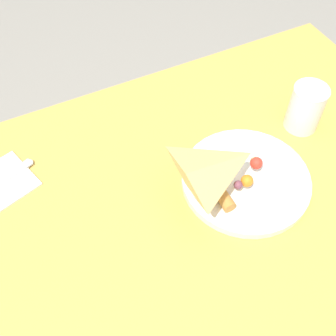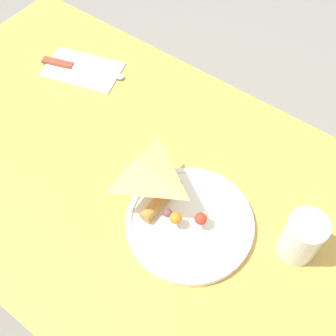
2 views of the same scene
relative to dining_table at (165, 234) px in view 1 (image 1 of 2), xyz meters
The scene contains 4 objects.
ground_plane 0.64m from the dining_table, ahead, with size 6.00×6.00×0.00m, color gray.
dining_table is the anchor object (origin of this frame).
plate_pizza 0.21m from the dining_table, ahead, with size 0.25×0.25×0.06m.
milk_glass 0.39m from the dining_table, ahead, with size 0.07×0.07×0.10m.
Camera 1 is at (-0.18, -0.38, 1.42)m, focal length 45.00 mm.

